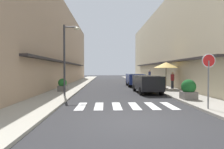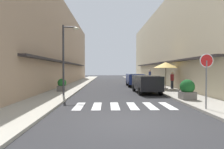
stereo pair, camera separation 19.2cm
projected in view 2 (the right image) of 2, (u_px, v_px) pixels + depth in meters
The scene contains 16 objects.
ground_plane at pixel (114, 85), 23.87m from camera, with size 91.91×91.91×0.00m, color #2B2B2D.
sidewalk_left at pixel (76, 85), 23.74m from camera, with size 2.51×58.49×0.12m, color #ADA899.
sidewalk_right at pixel (152, 85), 23.99m from camera, with size 2.51×58.49×0.12m, color #9E998E.
building_row_left at pixel (48, 45), 24.60m from camera, with size 5.50×39.60×10.13m.
building_row_right at pixel (178, 46), 25.06m from camera, with size 5.50×39.60×10.22m.
crosswalk at pixel (124, 106), 10.30m from camera, with size 5.20×2.20×0.01m.
parked_car_near at pixel (146, 82), 16.02m from camera, with size 1.90×4.18×1.47m.
parked_car_mid at pixel (135, 79), 22.63m from camera, with size 1.86×4.24×1.47m.
round_street_sign at pixel (206, 67), 8.93m from camera, with size 0.65×0.07×2.58m.
street_lamp at pixel (66, 52), 13.78m from camera, with size 1.19×0.28×5.04m.
cafe_umbrella at pixel (166, 65), 18.31m from camera, with size 2.35×2.35×2.56m.
planter_corner at pixel (187, 89), 11.89m from camera, with size 0.90×0.90×1.23m.
planter_midblock at pixel (62, 85), 16.51m from camera, with size 0.74×0.74×1.08m.
planter_far at pixel (156, 81), 22.64m from camera, with size 0.78×0.78×1.08m.
pedestrian_walking_near at pixel (172, 80), 18.60m from camera, with size 0.34×0.34×1.60m.
pedestrian_walking_far at pixel (150, 76), 26.42m from camera, with size 0.34×0.34×1.82m.
Camera 2 is at (-0.90, -7.10, 1.94)m, focal length 30.86 mm.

